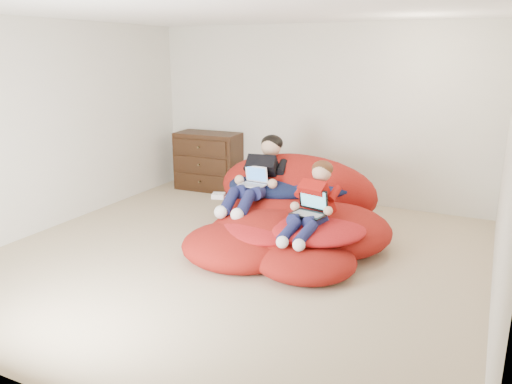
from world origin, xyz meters
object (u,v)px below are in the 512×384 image
Objects in this scene: older_boy at (259,173)px; younger_boy at (313,201)px; dresser at (208,161)px; laptop_white at (254,180)px; beanbag_pile at (290,214)px; laptop_black at (311,207)px.

older_boy is 1.08m from younger_boy.
laptop_white is at bearing -43.60° from dresser.
beanbag_pile is at bearing 134.37° from younger_boy.
older_boy is 0.15m from laptop_white.
older_boy is at bearing -40.60° from dresser.
laptop_black is at bearing -36.00° from older_boy.
beanbag_pile reaches higher than laptop_white.
beanbag_pile is at bearing 130.07° from laptop_black.
older_boy is (-0.47, 0.14, 0.41)m from beanbag_pile.
laptop_black is (0.90, -0.51, -0.07)m from laptop_white.
laptop_black is at bearing -90.00° from younger_boy.
younger_boy is at bearing -45.63° from beanbag_pile.
beanbag_pile is 0.59m from laptop_white.
beanbag_pile reaches higher than laptop_black.
older_boy reaches higher than laptop_black.
dresser is at bearing 141.06° from laptop_black.
younger_boy is 2.78× the size of laptop_black.
beanbag_pile is 0.70m from younger_boy.
younger_boy is 0.09m from laptop_black.
dresser is at bearing 139.40° from older_boy.
dresser reaches higher than laptop_black.
beanbag_pile is (1.97, -1.43, -0.17)m from dresser.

